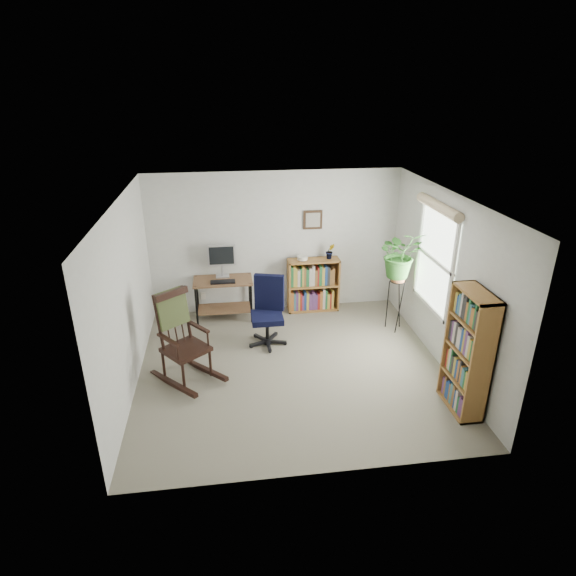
{
  "coord_description": "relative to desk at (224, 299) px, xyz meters",
  "views": [
    {
      "loc": [
        -0.84,
        -5.7,
        3.7
      ],
      "look_at": [
        0.0,
        0.4,
        1.05
      ],
      "focal_mm": 30.0,
      "sensor_mm": 36.0,
      "label": 1
    }
  ],
  "objects": [
    {
      "name": "wall_right",
      "position": [
        3.01,
        -1.7,
        0.85
      ],
      "size": [
        0.0,
        4.0,
        2.4
      ],
      "primitive_type": "cube",
      "color": "silver",
      "rests_on": "ground"
    },
    {
      "name": "potted_plant_small",
      "position": [
        1.82,
        0.13,
        0.64
      ],
      "size": [
        0.13,
        0.24,
        0.11
      ],
      "primitive_type": "imported",
      "color": "#2B6423",
      "rests_on": "low_bookshelf"
    },
    {
      "name": "keyboard",
      "position": [
        -0.0,
        -0.12,
        0.36
      ],
      "size": [
        0.4,
        0.15,
        0.02
      ],
      "primitive_type": "cube",
      "color": "black",
      "rests_on": "desk"
    },
    {
      "name": "spider_plant",
      "position": [
        2.71,
        -0.77,
        1.29
      ],
      "size": [
        1.69,
        1.88,
        1.46
      ],
      "primitive_type": "imported",
      "color": "#2B6423",
      "rests_on": "plant_stand"
    },
    {
      "name": "tall_bookshelf",
      "position": [
        2.83,
        -2.85,
        0.43
      ],
      "size": [
        0.29,
        0.68,
        1.55
      ],
      "primitive_type": null,
      "color": "olive",
      "rests_on": "floor"
    },
    {
      "name": "window",
      "position": [
        2.97,
        -1.4,
        1.05
      ],
      "size": [
        0.12,
        1.2,
        1.5
      ],
      "primitive_type": null,
      "color": "white",
      "rests_on": "wall_right"
    },
    {
      "name": "wall_left",
      "position": [
        -1.19,
        -1.7,
        0.85
      ],
      "size": [
        0.0,
        4.0,
        2.4
      ],
      "primitive_type": "cube",
      "color": "silver",
      "rests_on": "ground"
    },
    {
      "name": "desk",
      "position": [
        0.0,
        0.0,
        0.0
      ],
      "size": [
        0.97,
        0.53,
        0.7
      ],
      "primitive_type": null,
      "color": "brown",
      "rests_on": "floor"
    },
    {
      "name": "low_bookshelf",
      "position": [
        1.54,
        0.12,
        0.12
      ],
      "size": [
        0.88,
        0.29,
        0.93
      ],
      "primitive_type": null,
      "color": "olive",
      "rests_on": "floor"
    },
    {
      "name": "rocking_chair",
      "position": [
        -0.52,
        -1.77,
        0.28
      ],
      "size": [
        1.18,
        1.25,
        1.25
      ],
      "primitive_type": null,
      "rotation": [
        0.0,
        0.0,
        0.68
      ],
      "color": "black",
      "rests_on": "floor"
    },
    {
      "name": "floor",
      "position": [
        0.91,
        -1.7,
        -0.35
      ],
      "size": [
        4.2,
        4.0,
        0.0
      ],
      "primitive_type": "cube",
      "color": "gray",
      "rests_on": "ground"
    },
    {
      "name": "office_chair",
      "position": [
        0.63,
        -0.98,
        0.19
      ],
      "size": [
        0.72,
        0.72,
        1.07
      ],
      "primitive_type": null,
      "rotation": [
        0.0,
        0.0,
        -0.28
      ],
      "color": "black",
      "rests_on": "floor"
    },
    {
      "name": "wall_back",
      "position": [
        0.91,
        0.3,
        0.85
      ],
      "size": [
        4.2,
        0.0,
        2.4
      ],
      "primitive_type": "cube",
      "color": "silver",
      "rests_on": "ground"
    },
    {
      "name": "framed_picture",
      "position": [
        1.54,
        0.27,
        1.23
      ],
      "size": [
        0.32,
        0.04,
        0.32
      ],
      "primitive_type": null,
      "color": "black",
      "rests_on": "wall_back"
    },
    {
      "name": "wall_front",
      "position": [
        0.91,
        -3.7,
        0.85
      ],
      "size": [
        4.2,
        0.0,
        2.4
      ],
      "primitive_type": "cube",
      "color": "silver",
      "rests_on": "ground"
    },
    {
      "name": "ceiling",
      "position": [
        0.91,
        -1.7,
        2.05
      ],
      "size": [
        4.2,
        4.0,
        0.0
      ],
      "primitive_type": "cube",
      "color": "silver",
      "rests_on": "ground"
    },
    {
      "name": "monitor",
      "position": [
        -0.0,
        0.14,
        0.63
      ],
      "size": [
        0.46,
        0.16,
        0.56
      ],
      "primitive_type": null,
      "color": "#B6B5BA",
      "rests_on": "desk"
    },
    {
      "name": "plant_stand",
      "position": [
        2.71,
        -0.77,
        0.14
      ],
      "size": [
        0.32,
        0.32,
        0.98
      ],
      "primitive_type": null,
      "rotation": [
        0.0,
        0.0,
        0.21
      ],
      "color": "black",
      "rests_on": "floor"
    }
  ]
}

